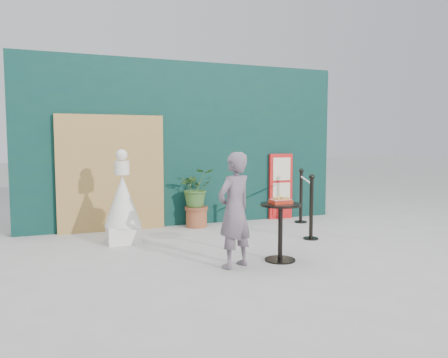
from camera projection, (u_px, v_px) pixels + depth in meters
The scene contains 10 objects.
ground at pixel (259, 268), 5.35m from camera, with size 60.00×60.00×0.00m, color #ADAAA5.
back_wall at pixel (186, 144), 8.14m from camera, with size 6.00×0.30×3.00m, color #0A2D2D.
bamboo_fence at pixel (111, 173), 7.49m from camera, with size 1.80×0.08×2.00m, color tan.
woman at pixel (234, 210), 5.33m from camera, with size 0.52×0.34×1.42m, color slate.
menu_board at pixel (281, 186), 8.72m from camera, with size 0.50×0.07×1.30m.
statue at pixel (123, 205), 6.65m from camera, with size 0.56×0.56×1.43m.
cafe_table at pixel (280, 223), 5.64m from camera, with size 0.52×0.52×0.75m.
food_basket at pixel (281, 201), 5.62m from camera, with size 0.26×0.19×0.11m.
planter at pixel (196, 193), 7.87m from camera, with size 0.63×0.54×1.07m.
stanchion_barrier at pixel (306, 202), 7.60m from camera, with size 0.84×1.54×1.03m.
Camera 1 is at (-2.30, -4.72, 1.55)m, focal length 35.00 mm.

